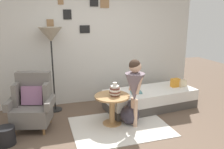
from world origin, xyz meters
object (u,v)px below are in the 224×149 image
Objects in this scene: book_on_daybed at (136,92)px; magazine_basket at (6,136)px; floor_lamp at (51,37)px; demijohn_near at (130,114)px; person_child at (135,84)px; armchair at (33,104)px; daybed at (150,99)px; side_table at (112,103)px; vase_striped at (115,90)px.

book_on_daybed reaches higher than magazine_basket.
floor_lamp is 3.88× the size of demijohn_near.
person_child is 2.21m from magazine_basket.
magazine_basket is (-2.11, 0.02, -0.65)m from person_child.
floor_lamp reaches higher than book_on_daybed.
armchair is 0.49× the size of daybed.
demijohn_near is (1.67, -0.39, -0.26)m from armchair.
person_child is at bearing -133.79° from daybed.
side_table is at bearing -153.84° from daybed.
magazine_basket is (-2.40, -0.57, -0.28)m from book_on_daybed.
vase_striped is at bearing 4.73° from magazine_basket.
person_child is 0.62m from demijohn_near.
armchair is 1.74m from demijohn_near.
daybed is at bearing 28.23° from vase_striped.
book_on_daybed is at bearing 63.82° from person_child.
vase_striped is 1.11× the size of book_on_daybed.
vase_striped reaches higher than side_table.
magazine_basket is (-2.77, -0.67, -0.06)m from daybed.
vase_striped reaches higher than daybed.
armchair is at bearing 49.99° from magazine_basket.
vase_striped is (0.04, -0.02, 0.25)m from side_table.
armchair reaches higher than demijohn_near.
person_child reaches higher than side_table.
floor_lamp is at bearing 160.26° from book_on_daybed.
side_table is 0.25m from vase_striped.
magazine_basket is at bearing -177.58° from demijohn_near.
demijohn_near is (0.27, -0.06, -0.47)m from vase_striped.
floor_lamp is at bearing 57.71° from armchair.
side_table is 1.75m from floor_lamp.
book_on_daybed is at bearing 13.27° from magazine_basket.
book_on_daybed is 0.62m from demijohn_near.
armchair is 1.32m from floor_lamp.
magazine_basket is (-1.76, -0.17, -0.26)m from side_table.
vase_striped is at bearing -151.77° from daybed.
side_table is at bearing -45.47° from floor_lamp.
vase_striped is 0.14× the size of floor_lamp.
magazine_basket is at bearing -125.77° from floor_lamp.
book_on_daybed is (1.58, -0.57, -1.10)m from floor_lamp.
daybed is 8.07× the size of vase_striped.
person_child is (-0.66, -0.69, 0.59)m from daybed.
side_table is 0.75m from book_on_daybed.
floor_lamp reaches higher than demijohn_near.
book_on_daybed is at bearing -19.74° from floor_lamp.
armchair is 0.80× the size of person_child.
floor_lamp is at bearing 135.15° from vase_striped.
vase_striped is 0.55× the size of demijohn_near.
vase_striped is 0.38m from person_child.
armchair is 4.41× the size of book_on_daybed.
vase_striped is 1.64m from floor_lamp.
book_on_daybed is at bearing 55.95° from demijohn_near.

